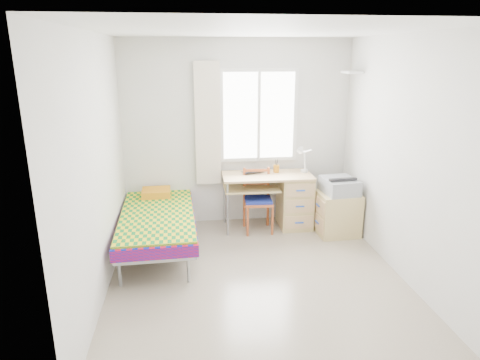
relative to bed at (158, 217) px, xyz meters
The scene contains 17 objects.
floor 1.51m from the bed, 39.91° to the right, with size 3.50×3.50×0.00m, color #BCAD93.
ceiling 2.63m from the bed, 39.91° to the right, with size 3.50×3.50×0.00m, color white.
wall_back 1.64m from the bed, 36.39° to the left, with size 3.20×3.20×0.00m, color silver.
wall_left 1.38m from the bed, 117.66° to the right, with size 3.50×3.50×0.00m, color silver.
wall_right 3.00m from the bed, 18.93° to the right, with size 3.50×3.50×0.00m, color silver.
window 1.98m from the bed, 29.42° to the left, with size 1.10×0.04×1.30m.
curtain 1.46m from the bed, 47.28° to the left, with size 0.35×0.05×1.70m, color white.
floating_shelf 3.17m from the bed, 10.23° to the left, with size 0.20×0.32×0.03m, color white.
bed is the anchor object (origin of this frame).
desk 1.88m from the bed, 14.84° to the left, with size 1.25×0.59×0.78m.
chair 1.41m from the bed, 16.78° to the left, with size 0.40×0.40×0.88m.
cabinet 2.41m from the bed, ahead, with size 0.56×0.50×0.59m.
printer 2.43m from the bed, ahead, with size 0.46×0.52×0.21m.
laptop 1.49m from the bed, 22.82° to the left, with size 0.33×0.21×0.03m, color black.
pen_cup 1.79m from the bed, 20.05° to the left, with size 0.08×0.08×0.10m, color orange.
task_lamp 2.12m from the bed, 12.58° to the left, with size 0.23×0.32×0.41m.
book 1.42m from the bed, 18.87° to the left, with size 0.16×0.22×0.02m, color gray.
Camera 1 is at (-0.72, -4.19, 2.40)m, focal length 32.00 mm.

